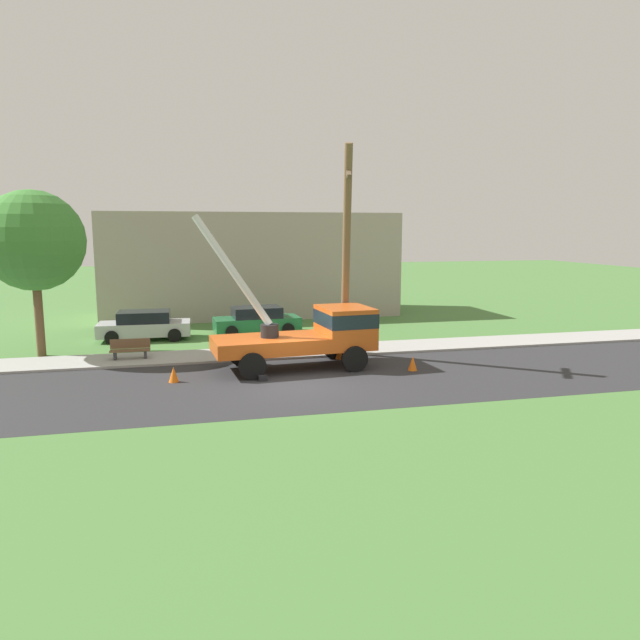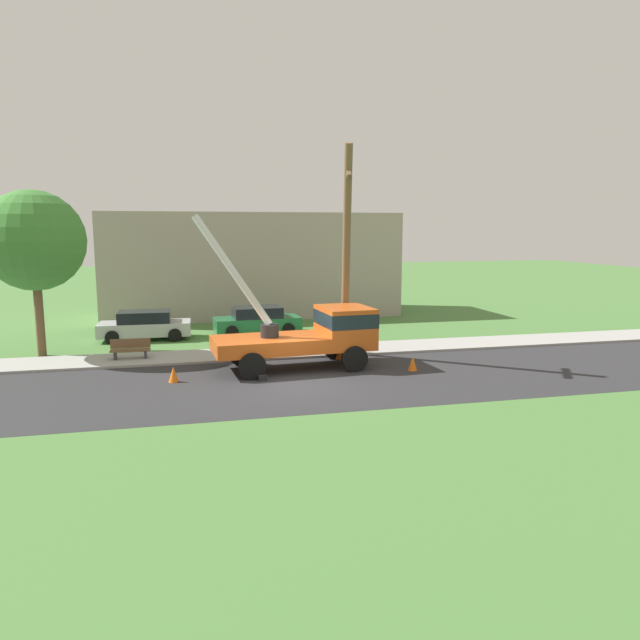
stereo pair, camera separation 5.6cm
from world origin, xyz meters
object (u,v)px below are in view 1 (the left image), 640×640
object	(u,v)px
traffic_cone_curbside	(339,352)
parked_sedan_green	(257,320)
traffic_cone_behind	(174,375)
utility_truck	(314,332)
leaning_utility_pole	(346,253)
roadside_tree_near	(33,241)
park_bench	(130,350)
parked_sedan_silver	(145,325)
traffic_cone_ahead	(413,363)

from	to	relation	value
traffic_cone_curbside	parked_sedan_green	distance (m)	7.26
traffic_cone_behind	utility_truck	bearing A→B (deg)	11.80
leaning_utility_pole	roadside_tree_near	world-z (taller)	leaning_utility_pole
parked_sedan_green	park_bench	distance (m)	7.80
leaning_utility_pole	parked_sedan_silver	world-z (taller)	leaning_utility_pole
parked_sedan_green	park_bench	xyz separation A→B (m)	(-5.93, -5.06, -0.25)
leaning_utility_pole	park_bench	world-z (taller)	leaning_utility_pole
utility_truck	parked_sedan_green	xyz separation A→B (m)	(-1.24, 7.90, -0.70)
traffic_cone_curbside	parked_sedan_green	xyz separation A→B (m)	(-2.60, 6.77, 0.43)
traffic_cone_curbside	utility_truck	bearing A→B (deg)	-140.15
utility_truck	parked_sedan_green	distance (m)	8.03
roadside_tree_near	traffic_cone_curbside	bearing A→B (deg)	-16.08
traffic_cone_curbside	roadside_tree_near	world-z (taller)	roadside_tree_near
leaning_utility_pole	parked_sedan_green	bearing A→B (deg)	112.07
leaning_utility_pole	traffic_cone_behind	distance (m)	8.39
park_bench	roadside_tree_near	size ratio (longest dim) A/B	0.23
parked_sedan_silver	roadside_tree_near	size ratio (longest dim) A/B	0.63
roadside_tree_near	leaning_utility_pole	bearing A→B (deg)	-16.58
traffic_cone_behind	roadside_tree_near	bearing A→B (deg)	133.80
traffic_cone_curbside	traffic_cone_ahead	bearing A→B (deg)	-49.62
traffic_cone_behind	parked_sedan_silver	distance (m)	8.88
traffic_cone_behind	roadside_tree_near	distance (m)	9.29
parked_sedan_silver	utility_truck	bearing A→B (deg)	-48.06
utility_truck	roadside_tree_near	xyz separation A→B (m)	(-10.97, 4.68, 3.51)
utility_truck	parked_sedan_green	bearing A→B (deg)	98.95
park_bench	traffic_cone_curbside	bearing A→B (deg)	-11.36
leaning_utility_pole	traffic_cone_ahead	bearing A→B (deg)	-50.54
traffic_cone_ahead	parked_sedan_green	xyz separation A→B (m)	(-4.82, 9.38, 0.43)
traffic_cone_curbside	parked_sedan_green	size ratio (longest dim) A/B	0.12
traffic_cone_behind	parked_sedan_green	bearing A→B (deg)	65.29
leaning_utility_pole	roadside_tree_near	size ratio (longest dim) A/B	1.24
utility_truck	leaning_utility_pole	distance (m)	3.57
traffic_cone_ahead	traffic_cone_curbside	bearing A→B (deg)	130.38
leaning_utility_pole	parked_sedan_silver	distance (m)	11.38
traffic_cone_curbside	roadside_tree_near	xyz separation A→B (m)	(-12.32, 3.55, 4.64)
traffic_cone_curbside	parked_sedan_silver	distance (m)	10.47
park_bench	parked_sedan_green	bearing A→B (deg)	40.46
leaning_utility_pole	parked_sedan_green	xyz separation A→B (m)	(-2.82, 6.95, -3.75)
parked_sedan_silver	parked_sedan_green	distance (m)	5.61
utility_truck	leaning_utility_pole	world-z (taller)	leaning_utility_pole
utility_truck	parked_sedan_silver	distance (m)	10.27
traffic_cone_curbside	traffic_cone_behind	bearing A→B (deg)	-161.51
park_bench	parked_sedan_silver	bearing A→B (deg)	86.14
utility_truck	traffic_cone_behind	size ratio (longest dim) A/B	12.37
traffic_cone_curbside	parked_sedan_green	bearing A→B (deg)	111.00
traffic_cone_ahead	parked_sedan_green	world-z (taller)	parked_sedan_green
traffic_cone_ahead	roadside_tree_near	world-z (taller)	roadside_tree_near
parked_sedan_green	roadside_tree_near	xyz separation A→B (m)	(-9.73, -3.21, 4.20)
leaning_utility_pole	roadside_tree_near	bearing A→B (deg)	163.42
traffic_cone_ahead	roadside_tree_near	distance (m)	16.46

